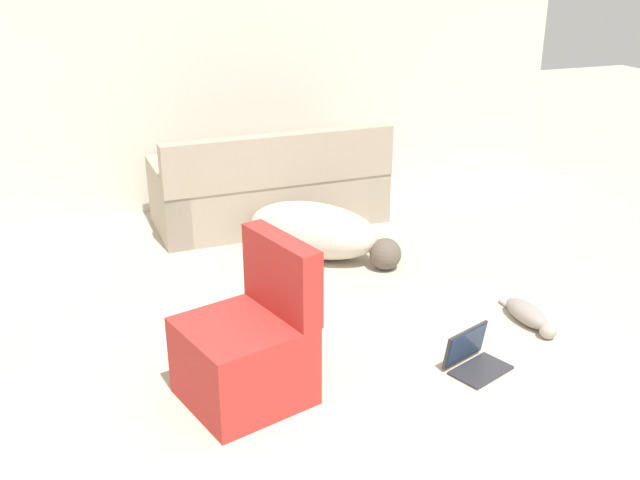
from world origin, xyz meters
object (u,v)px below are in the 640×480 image
at_px(cat, 529,315).
at_px(side_chair, 250,347).
at_px(couch, 270,191).
at_px(laptop_open, 472,355).
at_px(dog, 317,231).

bearing_deg(cat, side_chair, -85.73).
height_order(cat, side_chair, side_chair).
height_order(couch, side_chair, side_chair).
relative_size(laptop_open, side_chair, 0.47).
bearing_deg(cat, couch, -157.23).
bearing_deg(side_chair, couch, 145.39).
distance_m(couch, side_chair, 2.60).
xyz_separation_m(couch, dog, (0.11, -0.83, -0.08)).
bearing_deg(couch, side_chair, 69.63).
bearing_deg(side_chair, cat, 78.79).
height_order(cat, laptop_open, laptop_open).
height_order(couch, dog, couch).
xyz_separation_m(couch, side_chair, (-0.85, -2.46, 0.01)).
bearing_deg(cat, dog, -149.93).
bearing_deg(couch, cat, 111.53).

